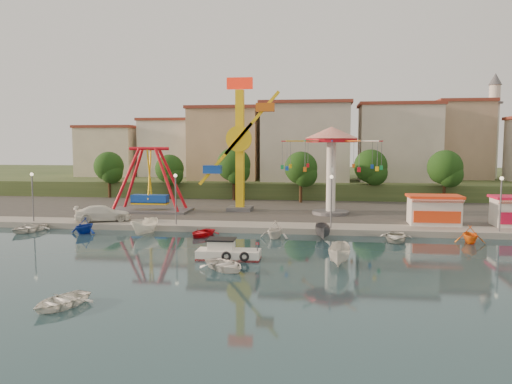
% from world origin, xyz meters
% --- Properties ---
extents(ground, '(200.00, 200.00, 0.00)m').
position_xyz_m(ground, '(0.00, 0.00, 0.00)').
color(ground, '#162E3D').
rests_on(ground, ground).
extents(quay_deck, '(200.00, 100.00, 0.60)m').
position_xyz_m(quay_deck, '(0.00, 62.00, 0.30)').
color(quay_deck, '#9E998E').
rests_on(quay_deck, ground).
extents(asphalt_pad, '(90.00, 28.00, 0.01)m').
position_xyz_m(asphalt_pad, '(0.00, 30.00, 0.60)').
color(asphalt_pad, '#4C4944').
rests_on(asphalt_pad, quay_deck).
extents(hill_terrace, '(200.00, 60.00, 3.00)m').
position_xyz_m(hill_terrace, '(0.00, 67.00, 1.50)').
color(hill_terrace, '#384C26').
rests_on(hill_terrace, ground).
extents(pirate_ship_ride, '(10.00, 5.00, 8.00)m').
position_xyz_m(pirate_ship_ride, '(-14.09, 22.17, 4.39)').
color(pirate_ship_ride, '#59595E').
rests_on(pirate_ship_ride, quay_deck).
extents(kamikaze_tower, '(6.84, 3.10, 16.50)m').
position_xyz_m(kamikaze_tower, '(-2.81, 24.30, 8.48)').
color(kamikaze_tower, '#59595E').
rests_on(kamikaze_tower, quay_deck).
extents(wave_swinger, '(11.60, 11.60, 10.40)m').
position_xyz_m(wave_swinger, '(8.09, 22.77, 8.20)').
color(wave_swinger, '#59595E').
rests_on(wave_swinger, quay_deck).
extents(booth_left, '(5.40, 3.78, 3.08)m').
position_xyz_m(booth_left, '(18.64, 16.49, 2.16)').
color(booth_left, white).
rests_on(booth_left, quay_deck).
extents(lamp_post_0, '(0.14, 0.14, 5.00)m').
position_xyz_m(lamp_post_0, '(-24.00, 13.00, 3.10)').
color(lamp_post_0, '#59595E').
rests_on(lamp_post_0, quay_deck).
extents(lamp_post_1, '(0.14, 0.14, 5.00)m').
position_xyz_m(lamp_post_1, '(-8.00, 13.00, 3.10)').
color(lamp_post_1, '#59595E').
rests_on(lamp_post_1, quay_deck).
extents(lamp_post_2, '(0.14, 0.14, 5.00)m').
position_xyz_m(lamp_post_2, '(8.00, 13.00, 3.10)').
color(lamp_post_2, '#59595E').
rests_on(lamp_post_2, quay_deck).
extents(lamp_post_3, '(0.14, 0.14, 5.00)m').
position_xyz_m(lamp_post_3, '(24.00, 13.00, 3.10)').
color(lamp_post_3, '#59595E').
rests_on(lamp_post_3, quay_deck).
extents(tree_0, '(4.60, 4.60, 7.19)m').
position_xyz_m(tree_0, '(-26.00, 36.98, 5.47)').
color(tree_0, '#382314').
rests_on(tree_0, quay_deck).
extents(tree_1, '(4.35, 4.35, 6.80)m').
position_xyz_m(tree_1, '(-16.00, 36.24, 5.20)').
color(tree_1, '#382314').
rests_on(tree_1, quay_deck).
extents(tree_2, '(5.02, 5.02, 7.85)m').
position_xyz_m(tree_2, '(-6.00, 35.81, 5.92)').
color(tree_2, '#382314').
rests_on(tree_2, quay_deck).
extents(tree_3, '(4.68, 4.68, 7.32)m').
position_xyz_m(tree_3, '(4.00, 34.36, 5.55)').
color(tree_3, '#382314').
rests_on(tree_3, quay_deck).
extents(tree_4, '(4.86, 4.86, 7.60)m').
position_xyz_m(tree_4, '(14.00, 37.35, 5.75)').
color(tree_4, '#382314').
rests_on(tree_4, quay_deck).
extents(tree_5, '(4.83, 4.83, 7.54)m').
position_xyz_m(tree_5, '(24.00, 35.54, 5.71)').
color(tree_5, '#382314').
rests_on(tree_5, quay_deck).
extents(building_0, '(9.26, 9.53, 11.87)m').
position_xyz_m(building_0, '(-33.37, 46.06, 8.93)').
color(building_0, beige).
rests_on(building_0, hill_terrace).
extents(building_1, '(12.33, 9.01, 8.63)m').
position_xyz_m(building_1, '(-21.33, 51.38, 7.32)').
color(building_1, silver).
rests_on(building_1, hill_terrace).
extents(building_2, '(11.95, 9.28, 11.23)m').
position_xyz_m(building_2, '(-8.19, 51.96, 8.62)').
color(building_2, tan).
rests_on(building_2, hill_terrace).
extents(building_3, '(12.59, 10.50, 9.20)m').
position_xyz_m(building_3, '(5.60, 48.80, 7.60)').
color(building_3, beige).
rests_on(building_3, hill_terrace).
extents(building_4, '(10.75, 9.23, 9.24)m').
position_xyz_m(building_4, '(19.07, 52.20, 7.62)').
color(building_4, beige).
rests_on(building_4, hill_terrace).
extents(building_5, '(12.77, 10.96, 11.21)m').
position_xyz_m(building_5, '(32.37, 50.33, 8.61)').
color(building_5, tan).
rests_on(building_5, hill_terrace).
extents(minaret, '(2.80, 2.80, 18.00)m').
position_xyz_m(minaret, '(36.00, 54.00, 12.55)').
color(minaret, silver).
rests_on(minaret, hill_terrace).
extents(cabin_motorboat, '(4.97, 2.08, 1.74)m').
position_xyz_m(cabin_motorboat, '(-0.18, 0.66, 0.46)').
color(cabin_motorboat, white).
rests_on(cabin_motorboat, ground).
extents(rowboat_a, '(4.62, 4.60, 0.79)m').
position_xyz_m(rowboat_a, '(0.35, -2.76, 0.39)').
color(rowboat_a, white).
rests_on(rowboat_a, ground).
extents(rowboat_b, '(3.56, 4.20, 0.74)m').
position_xyz_m(rowboat_b, '(-7.03, -11.98, 0.37)').
color(rowboat_b, white).
rests_on(rowboat_b, ground).
extents(skiff, '(2.01, 4.36, 1.63)m').
position_xyz_m(skiff, '(8.47, -0.26, 0.81)').
color(skiff, silver).
rests_on(skiff, ground).
extents(van, '(6.35, 4.52, 1.71)m').
position_xyz_m(van, '(-16.50, 14.00, 1.45)').
color(van, white).
rests_on(van, quay_deck).
extents(moored_boat_0, '(3.97, 4.82, 0.87)m').
position_xyz_m(moored_boat_0, '(-22.65, 9.80, 0.43)').
color(moored_boat_0, silver).
rests_on(moored_boat_0, ground).
extents(moored_boat_1, '(2.97, 3.33, 1.60)m').
position_xyz_m(moored_boat_1, '(-16.56, 9.80, 0.80)').
color(moored_boat_1, '#1333AA').
rests_on(moored_boat_1, ground).
extents(moored_boat_2, '(2.38, 4.48, 1.64)m').
position_xyz_m(moored_boat_2, '(-10.23, 9.80, 0.82)').
color(moored_boat_2, white).
rests_on(moored_boat_2, ground).
extents(moored_boat_3, '(3.40, 4.12, 0.74)m').
position_xyz_m(moored_boat_3, '(-4.45, 9.80, 0.37)').
color(moored_boat_3, red).
rests_on(moored_boat_3, ground).
extents(moored_boat_4, '(3.35, 3.68, 1.67)m').
position_xyz_m(moored_boat_4, '(2.69, 9.80, 0.83)').
color(moored_boat_4, white).
rests_on(moored_boat_4, ground).
extents(moored_boat_5, '(1.68, 3.95, 1.49)m').
position_xyz_m(moored_boat_5, '(7.23, 9.80, 0.75)').
color(moored_boat_5, '#515155').
rests_on(moored_boat_5, ground).
extents(moored_boat_6, '(3.70, 4.65, 0.86)m').
position_xyz_m(moored_boat_6, '(13.86, 9.80, 0.43)').
color(moored_boat_6, silver).
rests_on(moored_boat_6, ground).
extents(moored_boat_7, '(2.89, 3.27, 1.61)m').
position_xyz_m(moored_boat_7, '(20.43, 9.80, 0.80)').
color(moored_boat_7, orange).
rests_on(moored_boat_7, ground).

